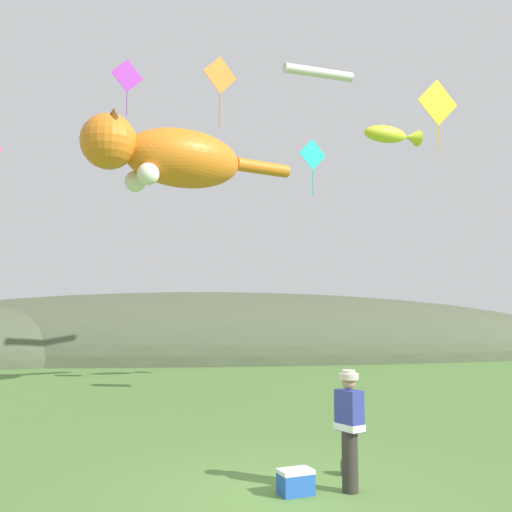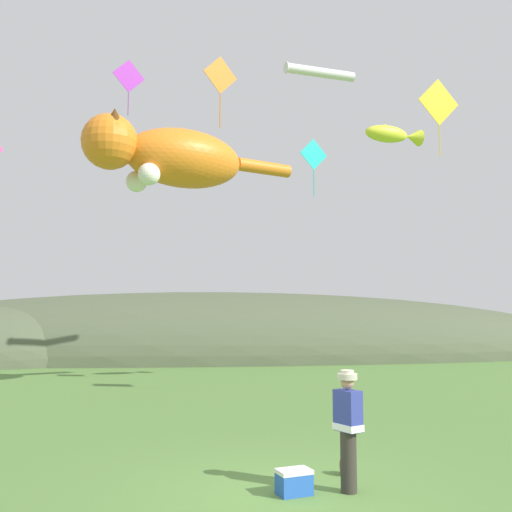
{
  "view_description": "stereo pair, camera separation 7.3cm",
  "coord_description": "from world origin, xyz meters",
  "px_view_note": "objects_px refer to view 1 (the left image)",
  "views": [
    {
      "loc": [
        -1.48,
        -8.33,
        2.65
      ],
      "look_at": [
        0.0,
        4.0,
        3.86
      ],
      "focal_mm": 40.0,
      "sensor_mm": 36.0,
      "label": 1
    },
    {
      "loc": [
        -1.41,
        -8.34,
        2.65
      ],
      "look_at": [
        0.0,
        4.0,
        3.86
      ],
      "focal_mm": 40.0,
      "sensor_mm": 36.0,
      "label": 2
    }
  ],
  "objects_px": {
    "kite_spool": "(346,467)",
    "picnic_cooler": "(296,482)",
    "festival_attendant": "(349,426)",
    "kite_diamond_orange": "(220,76)",
    "kite_diamond_gold": "(438,103)",
    "kite_giant_cat": "(168,157)",
    "kite_tube_streamer": "(318,72)",
    "kite_fish_windsock": "(391,135)",
    "kite_diamond_violet": "(127,76)",
    "kite_diamond_teal": "(312,155)"
  },
  "relations": [
    {
      "from": "kite_diamond_violet",
      "to": "festival_attendant",
      "type": "bearing_deg",
      "value": -69.49
    },
    {
      "from": "kite_fish_windsock",
      "to": "kite_diamond_gold",
      "type": "distance_m",
      "value": 3.92
    },
    {
      "from": "kite_diamond_violet",
      "to": "kite_spool",
      "type": "bearing_deg",
      "value": -67.31
    },
    {
      "from": "kite_diamond_orange",
      "to": "festival_attendant",
      "type": "bearing_deg",
      "value": -73.94
    },
    {
      "from": "kite_fish_windsock",
      "to": "kite_spool",
      "type": "bearing_deg",
      "value": -115.11
    },
    {
      "from": "festival_attendant",
      "to": "picnic_cooler",
      "type": "distance_m",
      "value": 1.13
    },
    {
      "from": "festival_attendant",
      "to": "kite_spool",
      "type": "relative_size",
      "value": 7.13
    },
    {
      "from": "kite_fish_windsock",
      "to": "kite_diamond_teal",
      "type": "bearing_deg",
      "value": -178.85
    },
    {
      "from": "festival_attendant",
      "to": "kite_spool",
      "type": "height_order",
      "value": "festival_attendant"
    },
    {
      "from": "festival_attendant",
      "to": "kite_tube_streamer",
      "type": "distance_m",
      "value": 16.22
    },
    {
      "from": "kite_tube_streamer",
      "to": "kite_diamond_gold",
      "type": "bearing_deg",
      "value": -68.51
    },
    {
      "from": "kite_diamond_teal",
      "to": "kite_fish_windsock",
      "type": "bearing_deg",
      "value": 1.15
    },
    {
      "from": "kite_tube_streamer",
      "to": "kite_diamond_orange",
      "type": "relative_size",
      "value": 1.49
    },
    {
      "from": "festival_attendant",
      "to": "kite_diamond_teal",
      "type": "height_order",
      "value": "kite_diamond_teal"
    },
    {
      "from": "kite_diamond_gold",
      "to": "kite_diamond_orange",
      "type": "bearing_deg",
      "value": -173.55
    },
    {
      "from": "kite_spool",
      "to": "kite_fish_windsock",
      "type": "xyz_separation_m",
      "value": [
        4.43,
        9.46,
        8.72
      ]
    },
    {
      "from": "kite_giant_cat",
      "to": "kite_tube_streamer",
      "type": "height_order",
      "value": "kite_tube_streamer"
    },
    {
      "from": "kite_tube_streamer",
      "to": "kite_diamond_violet",
      "type": "bearing_deg",
      "value": 173.15
    },
    {
      "from": "kite_diamond_gold",
      "to": "kite_diamond_violet",
      "type": "bearing_deg",
      "value": 145.81
    },
    {
      "from": "kite_tube_streamer",
      "to": "kite_diamond_gold",
      "type": "xyz_separation_m",
      "value": [
        2.16,
        -5.48,
        -3.15
      ]
    },
    {
      "from": "kite_giant_cat",
      "to": "kite_tube_streamer",
      "type": "xyz_separation_m",
      "value": [
        5.5,
        2.04,
        4.01
      ]
    },
    {
      "from": "kite_giant_cat",
      "to": "kite_diamond_teal",
      "type": "xyz_separation_m",
      "value": [
        4.89,
        0.4,
        0.33
      ]
    },
    {
      "from": "kite_spool",
      "to": "kite_diamond_violet",
      "type": "bearing_deg",
      "value": 112.69
    },
    {
      "from": "kite_diamond_gold",
      "to": "kite_fish_windsock",
      "type": "bearing_deg",
      "value": 88.96
    },
    {
      "from": "kite_tube_streamer",
      "to": "kite_diamond_teal",
      "type": "xyz_separation_m",
      "value": [
        -0.61,
        -1.63,
        -3.68
      ]
    },
    {
      "from": "picnic_cooler",
      "to": "kite_giant_cat",
      "type": "relative_size",
      "value": 0.08
    },
    {
      "from": "festival_attendant",
      "to": "kite_fish_windsock",
      "type": "xyz_separation_m",
      "value": [
        4.62,
        10.35,
        7.89
      ]
    },
    {
      "from": "kite_spool",
      "to": "kite_diamond_teal",
      "type": "xyz_separation_m",
      "value": [
        1.59,
        9.4,
        7.88
      ]
    },
    {
      "from": "kite_spool",
      "to": "picnic_cooler",
      "type": "xyz_separation_m",
      "value": [
        -1.01,
        -0.9,
        0.06
      ]
    },
    {
      "from": "kite_diamond_orange",
      "to": "kite_diamond_gold",
      "type": "height_order",
      "value": "kite_diamond_orange"
    },
    {
      "from": "kite_diamond_orange",
      "to": "kite_diamond_gold",
      "type": "relative_size",
      "value": 0.84
    },
    {
      "from": "kite_giant_cat",
      "to": "kite_diamond_gold",
      "type": "height_order",
      "value": "kite_diamond_gold"
    },
    {
      "from": "kite_giant_cat",
      "to": "kite_diamond_gold",
      "type": "xyz_separation_m",
      "value": [
        7.66,
        -3.44,
        0.86
      ]
    },
    {
      "from": "festival_attendant",
      "to": "kite_diamond_teal",
      "type": "bearing_deg",
      "value": 80.17
    },
    {
      "from": "kite_spool",
      "to": "kite_diamond_teal",
      "type": "bearing_deg",
      "value": 80.39
    },
    {
      "from": "kite_fish_windsock",
      "to": "kite_diamond_violet",
      "type": "bearing_deg",
      "value": 165.46
    },
    {
      "from": "picnic_cooler",
      "to": "kite_giant_cat",
      "type": "height_order",
      "value": "kite_giant_cat"
    },
    {
      "from": "kite_spool",
      "to": "kite_giant_cat",
      "type": "xyz_separation_m",
      "value": [
        -3.3,
        9.0,
        7.55
      ]
    },
    {
      "from": "picnic_cooler",
      "to": "kite_diamond_orange",
      "type": "relative_size",
      "value": 0.3
    },
    {
      "from": "kite_giant_cat",
      "to": "kite_diamond_teal",
      "type": "bearing_deg",
      "value": 4.7
    },
    {
      "from": "kite_giant_cat",
      "to": "kite_fish_windsock",
      "type": "bearing_deg",
      "value": 3.4
    },
    {
      "from": "kite_diamond_teal",
      "to": "kite_diamond_orange",
      "type": "bearing_deg",
      "value": -127.07
    },
    {
      "from": "kite_giant_cat",
      "to": "kite_tube_streamer",
      "type": "distance_m",
      "value": 7.11
    },
    {
      "from": "kite_tube_streamer",
      "to": "kite_diamond_orange",
      "type": "height_order",
      "value": "kite_tube_streamer"
    },
    {
      "from": "kite_diamond_gold",
      "to": "kite_spool",
      "type": "bearing_deg",
      "value": -128.14
    },
    {
      "from": "kite_fish_windsock",
      "to": "picnic_cooler",
      "type": "bearing_deg",
      "value": -117.73
    },
    {
      "from": "festival_attendant",
      "to": "kite_fish_windsock",
      "type": "bearing_deg",
      "value": 65.92
    },
    {
      "from": "picnic_cooler",
      "to": "kite_diamond_gold",
      "type": "distance_m",
      "value": 11.84
    },
    {
      "from": "festival_attendant",
      "to": "kite_diamond_gold",
      "type": "distance_m",
      "value": 10.94
    },
    {
      "from": "picnic_cooler",
      "to": "kite_fish_windsock",
      "type": "bearing_deg",
      "value": 62.27
    }
  ]
}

